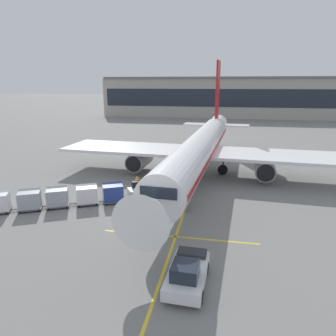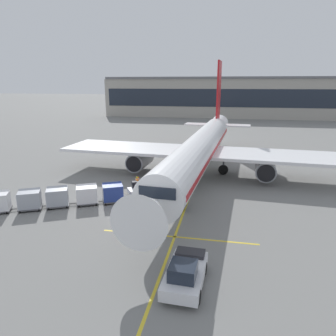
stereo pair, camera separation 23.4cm
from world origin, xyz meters
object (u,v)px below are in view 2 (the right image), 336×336
at_px(belt_loader, 147,186).
at_px(pushback_tug, 185,273).
at_px(parked_airplane, 201,148).
at_px(baggage_cart_second, 87,194).
at_px(baggage_cart_lead, 113,192).
at_px(baggage_cart_third, 57,197).
at_px(ground_crew_by_carts, 119,192).
at_px(baggage_cart_fourth, 30,199).
at_px(ground_crew_by_loader, 137,183).
at_px(safety_cone_engine_keepout, 138,179).

bearing_deg(belt_loader, pushback_tug, -67.17).
relative_size(parked_airplane, baggage_cart_second, 16.42).
bearing_deg(baggage_cart_lead, belt_loader, 47.00).
bearing_deg(baggage_cart_third, ground_crew_by_carts, 23.33).
relative_size(baggage_cart_third, ground_crew_by_carts, 1.60).
bearing_deg(baggage_cart_third, baggage_cart_fourth, -152.12).
bearing_deg(belt_loader, baggage_cart_second, -142.32).
xyz_separation_m(baggage_cart_third, ground_crew_by_loader, (6.21, 5.39, -0.00)).
bearing_deg(ground_crew_by_carts, ground_crew_by_loader, 73.90).
bearing_deg(baggage_cart_fourth, belt_loader, 32.70).
distance_m(parked_airplane, baggage_cart_second, 15.71).
bearing_deg(safety_cone_engine_keepout, baggage_cart_third, -121.67).
bearing_deg(pushback_tug, parked_airplane, 93.20).
xyz_separation_m(belt_loader, pushback_tug, (6.15, -14.60, -0.05)).
bearing_deg(parked_airplane, baggage_cart_third, -132.99).
distance_m(parked_airplane, ground_crew_by_carts, 13.15).
height_order(pushback_tug, safety_cone_engine_keepout, pushback_tug).
bearing_deg(pushback_tug, safety_cone_engine_keepout, 114.02).
bearing_deg(safety_cone_engine_keepout, ground_crew_by_loader, -75.97).
distance_m(baggage_cart_lead, pushback_tug, 14.67).
relative_size(parked_airplane, pushback_tug, 10.20).
xyz_separation_m(ground_crew_by_loader, ground_crew_by_carts, (-0.89, -3.10, 0.00)).
distance_m(belt_loader, safety_cone_engine_keepout, 4.27).
bearing_deg(baggage_cart_lead, baggage_cart_second, -157.32).
height_order(baggage_cart_lead, safety_cone_engine_keepout, baggage_cart_lead).
distance_m(baggage_cart_lead, baggage_cart_second, 2.46).
height_order(baggage_cart_third, ground_crew_by_loader, baggage_cart_third).
bearing_deg(parked_airplane, ground_crew_by_carts, -122.61).
bearing_deg(ground_crew_by_carts, baggage_cart_lead, -163.44).
bearing_deg(baggage_cart_second, belt_loader, 37.68).
height_order(belt_loader, pushback_tug, belt_loader).
distance_m(baggage_cart_fourth, pushback_tug, 17.83).
distance_m(belt_loader, baggage_cart_fourth, 11.34).
bearing_deg(safety_cone_engine_keepout, pushback_tug, -65.98).
distance_m(baggage_cart_lead, ground_crew_by_carts, 0.63).
bearing_deg(baggage_cart_third, belt_loader, 34.01).
relative_size(parked_airplane, belt_loader, 8.95).
distance_m(parked_airplane, pushback_tug, 22.96).
bearing_deg(baggage_cart_lead, pushback_tug, -53.00).
bearing_deg(parked_airplane, pushback_tug, -86.80).
relative_size(belt_loader, baggage_cart_second, 1.83).
xyz_separation_m(pushback_tug, safety_cone_engine_keepout, (-8.17, 18.32, -0.46)).
height_order(ground_crew_by_loader, ground_crew_by_carts, same).
height_order(belt_loader, safety_cone_engine_keepout, belt_loader).
bearing_deg(ground_crew_by_carts, baggage_cart_second, -158.56).
bearing_deg(baggage_cart_third, baggage_cart_second, 25.48).
bearing_deg(pushback_tug, baggage_cart_third, 144.65).
height_order(pushback_tug, ground_crew_by_carts, pushback_tug).
xyz_separation_m(baggage_cart_lead, ground_crew_by_loader, (1.50, 3.28, -0.00)).
relative_size(ground_crew_by_carts, safety_cone_engine_keepout, 2.34).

